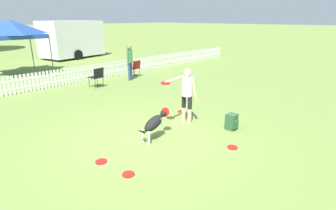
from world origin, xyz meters
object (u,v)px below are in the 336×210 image
frisbee_midfield (128,174)px  leaping_dog (154,123)px  frisbee_far_scatter (232,147)px  canopy_tent_main (10,29)px  handler_person (186,90)px  folding_chair_blue_left (135,67)px  frisbee_near_dog (101,162)px  spectator_standing (130,59)px  folding_chair_center (97,76)px  backpack_on_grass (232,122)px  frisbee_near_handler (181,111)px  equipment_trailer (72,39)px

frisbee_midfield → leaping_dog: bearing=28.6°
frisbee_far_scatter → canopy_tent_main: bearing=92.6°
handler_person → folding_chair_blue_left: 6.47m
frisbee_far_scatter → frisbee_near_dog: bearing=145.9°
spectator_standing → folding_chair_center: bearing=-16.9°
backpack_on_grass → folding_chair_blue_left: (2.46, 6.92, 0.27)m
leaping_dog → frisbee_midfield: bearing=-66.5°
handler_person → leaping_dog: 1.43m
handler_person → frisbee_midfield: bearing=103.0°
backpack_on_grass → spectator_standing: spectator_standing is taller
frisbee_midfield → folding_chair_center: (3.19, 6.13, 0.49)m
frisbee_near_handler → equipment_trailer: equipment_trailer is taller
frisbee_midfield → folding_chair_center: bearing=62.5°
leaping_dog → frisbee_near_dog: leaping_dog is taller
equipment_trailer → frisbee_near_dog: bearing=-126.3°
backpack_on_grass → folding_chair_center: (-0.02, 6.41, 0.29)m
folding_chair_blue_left → equipment_trailer: bearing=-101.3°
frisbee_midfield → equipment_trailer: 16.66m
frisbee_far_scatter → handler_person: bearing=76.2°
leaping_dog → backpack_on_grass: leaping_dog is taller
frisbee_midfield → folding_chair_blue_left: (5.67, 6.64, 0.47)m
handler_person → frisbee_near_handler: handler_person is taller
canopy_tent_main → spectator_standing: size_ratio=1.68×
folding_chair_center → frisbee_near_handler: bearing=86.0°
folding_chair_blue_left → spectator_standing: (-0.65, -0.43, 0.50)m
handler_person → frisbee_near_dog: handler_person is taller
folding_chair_blue_left → leaping_dog: bearing=50.3°
backpack_on_grass → canopy_tent_main: 11.92m
folding_chair_blue_left → folding_chair_center: 2.53m
frisbee_far_scatter → backpack_on_grass: size_ratio=0.56×
handler_person → equipment_trailer: size_ratio=0.30×
frisbee_near_handler → frisbee_near_dog: same height
frisbee_midfield → spectator_standing: bearing=51.1°
frisbee_midfield → frisbee_far_scatter: (2.30, -0.86, 0.00)m
backpack_on_grass → folding_chair_blue_left: size_ratio=0.52×
frisbee_near_dog → spectator_standing: spectator_standing is taller
leaping_dog → frisbee_near_handler: 2.11m
backpack_on_grass → handler_person: bearing=112.2°
frisbee_near_dog → frisbee_far_scatter: bearing=-34.1°
frisbee_near_dog → leaping_dog: bearing=0.0°
frisbee_midfield → backpack_on_grass: (3.21, -0.28, 0.20)m
handler_person → canopy_tent_main: 10.61m
handler_person → spectator_standing: bearing=-28.4°
frisbee_midfield → handler_person: bearing=18.1°
frisbee_near_handler → folding_chair_blue_left: bearing=65.2°
frisbee_near_handler → spectator_standing: bearing=70.0°
folding_chair_center → spectator_standing: 1.89m
backpack_on_grass → frisbee_near_dog: bearing=162.4°
leaping_dog → handler_person: bearing=90.3°
frisbee_near_handler → spectator_standing: (1.70, 4.65, 0.97)m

